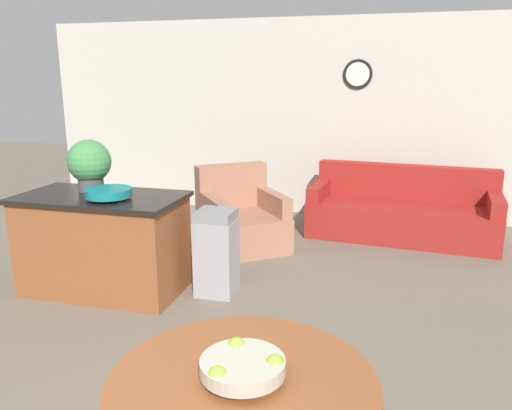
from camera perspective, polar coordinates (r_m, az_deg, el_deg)
The scene contains 8 objects.
wall_back at distance 7.08m, azimuth 6.82°, elevation 9.76°, with size 8.00×0.09×2.70m.
fruit_bowl at distance 1.99m, azimuth -1.53°, elevation -17.92°, with size 0.33×0.33×0.11m.
kitchen_island at distance 4.72m, azimuth -17.03°, elevation -4.20°, with size 1.46×0.79×0.89m.
teal_bowl at distance 4.42m, azimuth -16.51°, elevation 1.35°, with size 0.39×0.39×0.10m.
potted_plant at distance 4.78m, azimuth -18.51°, elevation 4.52°, with size 0.39×0.39×0.47m.
trash_bin at distance 4.48m, azimuth -4.53°, elevation -5.46°, with size 0.34×0.32×0.78m.
couch at distance 6.36m, azimuth 16.33°, elevation -0.95°, with size 2.27×1.10×0.85m.
armchair at distance 5.76m, azimuth -1.75°, elevation -1.79°, with size 1.24×1.26×0.91m.
Camera 1 is at (1.01, -0.89, 1.89)m, focal length 35.00 mm.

